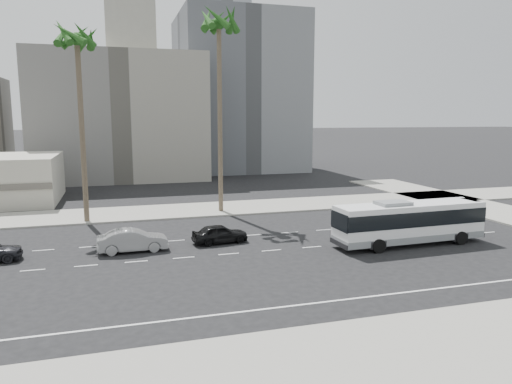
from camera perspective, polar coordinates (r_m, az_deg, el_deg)
name	(u,v)px	position (r m, az deg, el deg)	size (l,w,h in m)	color
ground	(312,247)	(33.90, 6.70, -6.58)	(700.00, 700.00, 0.00)	black
sidewalk_north	(251,207)	(48.14, -0.57, -1.79)	(120.00, 7.00, 0.15)	gray
sidewalk_south	(467,347)	(21.42, 23.97, -16.60)	(120.00, 7.00, 0.15)	gray
midrise_beige_west	(120,117)	(74.99, -15.95, 8.58)	(24.00, 18.00, 18.00)	slate
midrise_gray_center	(238,94)	(84.72, -2.20, 11.62)	(20.00, 20.00, 26.00)	#56595E
civic_tower	(131,63)	(281.78, -14.68, 14.73)	(42.00, 42.00, 129.00)	#B6B19E
highrise_right	(222,69)	(267.63, -4.06, 14.49)	(26.00, 26.00, 70.00)	slate
highrise_far	(251,83)	(302.35, -0.56, 12.92)	(22.00, 22.00, 60.00)	slate
city_bus	(409,221)	(35.74, 17.89, -3.36)	(11.26, 2.86, 3.21)	white
car_a	(220,234)	(34.73, -4.34, -5.00)	(4.03, 1.62, 1.37)	black
car_b	(133,240)	(33.52, -14.51, -5.62)	(4.69, 1.63, 1.54)	gray
palm_near	(219,28)	(45.83, -4.47, 19.00)	(5.60, 5.60, 18.83)	brown
palm_mid	(77,43)	(43.34, -20.62, 16.31)	(5.40, 5.40, 16.68)	brown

